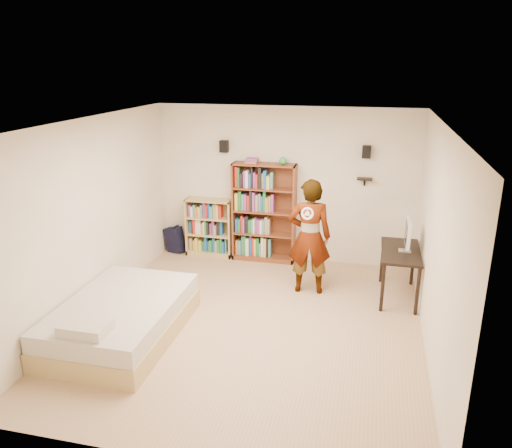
{
  "coord_description": "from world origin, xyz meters",
  "views": [
    {
      "loc": [
        1.44,
        -5.8,
        3.4
      ],
      "look_at": [
        -0.06,
        0.6,
        1.24
      ],
      "focal_mm": 35.0,
      "sensor_mm": 36.0,
      "label": 1
    }
  ],
  "objects": [
    {
      "name": "room_shell",
      "position": [
        0.0,
        0.0,
        1.76
      ],
      "size": [
        4.52,
        5.02,
        2.71
      ],
      "color": "white",
      "rests_on": "ground"
    },
    {
      "name": "daybed",
      "position": [
        -1.54,
        -0.65,
        0.31
      ],
      "size": [
        1.37,
        2.11,
        0.62
      ],
      "primitive_type": null,
      "color": "beige",
      "rests_on": "ground"
    },
    {
      "name": "wii_wheel",
      "position": [
        0.61,
        0.9,
        1.35
      ],
      "size": [
        0.18,
        0.07,
        0.18
      ],
      "primitive_type": "torus",
      "rotation": [
        1.36,
        0.0,
        0.0
      ],
      "color": "silver",
      "rests_on": "person"
    },
    {
      "name": "imac",
      "position": [
        2.0,
        1.29,
        0.99
      ],
      "size": [
        0.15,
        0.49,
        0.48
      ],
      "primitive_type": null,
      "rotation": [
        0.0,
        0.0,
        -0.12
      ],
      "color": "silver",
      "rests_on": "computer_desk"
    },
    {
      "name": "wall_shelf",
      "position": [
        1.35,
        2.41,
        1.55
      ],
      "size": [
        0.25,
        0.16,
        0.02
      ],
      "primitive_type": "cube",
      "color": "black",
      "rests_on": "room_shell"
    },
    {
      "name": "speaker_left",
      "position": [
        -1.05,
        2.4,
        2.0
      ],
      "size": [
        0.14,
        0.12,
        0.2
      ],
      "primitive_type": "cube",
      "color": "black",
      "rests_on": "room_shell"
    },
    {
      "name": "crown_molding",
      "position": [
        0.0,
        0.0,
        2.67
      ],
      "size": [
        4.5,
        5.0,
        0.06
      ],
      "color": "white",
      "rests_on": "room_shell"
    },
    {
      "name": "ground",
      "position": [
        0.0,
        0.0,
        0.0
      ],
      "size": [
        4.5,
        5.0,
        0.01
      ],
      "primitive_type": "cube",
      "color": "tan",
      "rests_on": "ground"
    },
    {
      "name": "computer_desk",
      "position": [
        1.95,
        1.33,
        0.38
      ],
      "size": [
        0.55,
        1.11,
        0.76
      ],
      "primitive_type": null,
      "color": "black",
      "rests_on": "ground"
    },
    {
      "name": "tall_bookshelf",
      "position": [
        -0.33,
        2.34,
        0.87
      ],
      "size": [
        1.1,
        0.32,
        1.74
      ],
      "primitive_type": null,
      "color": "brown",
      "rests_on": "ground"
    },
    {
      "name": "low_bookshelf",
      "position": [
        -1.34,
        2.34,
        0.53
      ],
      "size": [
        0.84,
        0.32,
        1.05
      ],
      "primitive_type": null,
      "color": "#D6B973",
      "rests_on": "ground"
    },
    {
      "name": "speaker_right",
      "position": [
        1.35,
        2.4,
        2.0
      ],
      "size": [
        0.14,
        0.12,
        0.2
      ],
      "primitive_type": "cube",
      "color": "black",
      "rests_on": "room_shell"
    },
    {
      "name": "navy_bag",
      "position": [
        -2.02,
        2.33,
        0.24
      ],
      "size": [
        0.41,
        0.32,
        0.49
      ],
      "primitive_type": null,
      "rotation": [
        0.0,
        0.0,
        -0.29
      ],
      "color": "black",
      "rests_on": "ground"
    },
    {
      "name": "person",
      "position": [
        0.61,
        1.23,
        0.89
      ],
      "size": [
        0.69,
        0.49,
        1.78
      ],
      "primitive_type": "imported",
      "rotation": [
        0.0,
        0.0,
        3.24
      ],
      "color": "black",
      "rests_on": "ground"
    }
  ]
}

